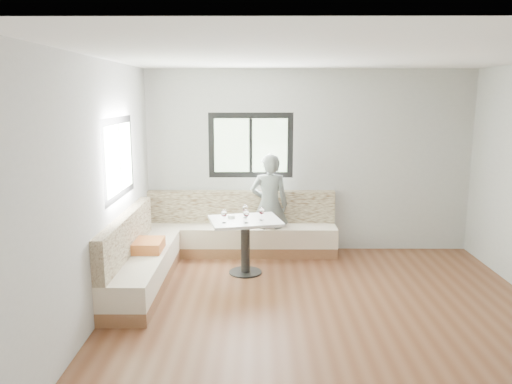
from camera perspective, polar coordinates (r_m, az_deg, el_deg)
room at (r=5.37m, az=7.77°, el=0.23°), size 5.01×5.01×2.81m
banquette at (r=7.14m, az=-6.30°, el=-5.96°), size 2.90×2.80×0.95m
table at (r=6.79m, az=-1.24°, el=-4.71°), size 1.06×0.91×0.76m
person at (r=7.49m, az=1.54°, el=-1.52°), size 0.58×0.39×1.56m
olive_ramekin at (r=6.82m, az=-2.81°, el=-2.80°), size 0.10×0.10×0.04m
wine_glass_a at (r=6.53m, az=-3.68°, el=-2.50°), size 0.08×0.08×0.18m
wine_glass_b at (r=6.52m, az=-1.12°, el=-2.50°), size 0.08×0.08×0.18m
wine_glass_c at (r=6.66m, az=0.65°, el=-2.21°), size 0.08×0.08×0.18m
wine_glass_d at (r=6.80m, az=-1.23°, el=-1.93°), size 0.08×0.08×0.18m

